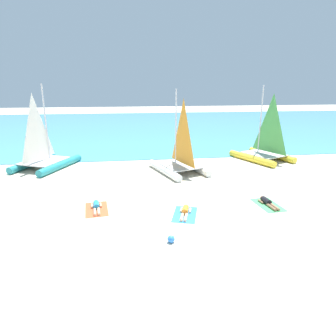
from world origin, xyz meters
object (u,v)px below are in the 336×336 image
towel_middle (185,214)px  towel_left (97,209)px  sailboat_teal (44,156)px  beach_ball (171,239)px  sailboat_white (179,160)px  sunbather_middle (185,211)px  sailboat_yellow (264,150)px  sunbather_right (267,202)px  sunbather_left (96,206)px  towel_right (268,205)px

towel_middle → towel_left: bearing=164.7°
sailboat_teal → beach_ball: 14.25m
sailboat_white → sunbather_middle: sailboat_white is taller
sailboat_yellow → sunbather_right: size_ratio=3.82×
towel_left → towel_middle: (4.30, -1.18, 0.00)m
sailboat_yellow → towel_left: 15.14m
sailboat_yellow → towel_left: sailboat_yellow is taller
towel_middle → sunbather_right: size_ratio=1.21×
towel_left → sunbather_left: sunbather_left is taller
sunbather_left → beach_ball: (3.28, -3.72, 0.02)m
towel_right → towel_left: bearing=176.0°
sailboat_yellow → sunbather_left: sailboat_yellow is taller
sunbather_left → towel_right: sunbather_left is taller
sailboat_teal → sunbather_right: 16.02m
towel_middle → sunbather_right: sunbather_right is taller
towel_left → towel_right: bearing=-4.0°
towel_left → towel_middle: bearing=-15.3°
sailboat_teal → towel_middle: size_ratio=3.23×
towel_middle → sunbather_middle: size_ratio=1.23×
towel_left → sunbather_middle: size_ratio=1.23×
sailboat_yellow → towel_right: bearing=-137.2°
sailboat_white → sunbather_right: bearing=-80.1°
sunbather_left → sunbather_right: size_ratio=1.00×
sailboat_yellow → beach_ball: (-9.37, -11.93, -0.74)m
sunbather_left → towel_middle: (4.31, -1.25, -0.13)m
sailboat_yellow → sunbather_right: (-3.83, -8.83, -0.76)m
sunbather_middle → sunbather_left: bearing=-178.5°
sailboat_yellow → sunbather_left: 15.10m
sailboat_white → towel_right: sailboat_white is taller
sailboat_white → sailboat_teal: 10.08m
beach_ball → sunbather_right: bearing=29.3°
sailboat_teal → towel_middle: (8.87, -9.40, -0.91)m
sunbather_right → towel_middle: bearing=-177.7°
sailboat_yellow → beach_ball: bearing=-152.1°
sailboat_yellow → towel_right: 9.72m
towel_left → towel_right: same height
towel_left → beach_ball: 4.91m
sailboat_white → beach_ball: sailboat_white is taller
sailboat_teal → beach_ball: sailboat_teal is taller
towel_left → sunbather_left: size_ratio=1.21×
towel_right → beach_ball: size_ratio=6.27×
sailboat_teal → beach_ball: size_ratio=20.24×
sailboat_white → towel_right: (3.59, -6.50, -0.85)m
towel_middle → towel_right: (4.51, 0.57, 0.00)m
sailboat_teal → towel_right: bearing=-9.4°
towel_right → sailboat_yellow: bearing=66.7°
sailboat_yellow → sunbather_left: size_ratio=3.82×
sailboat_yellow → towel_left: size_ratio=3.15×
sailboat_yellow → sunbather_middle: (-8.32, -9.40, -0.76)m
sailboat_yellow → towel_middle: sailboat_yellow is taller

